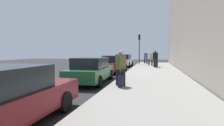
% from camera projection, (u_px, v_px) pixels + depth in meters
% --- Properties ---
extents(ground_plane, '(56.00, 56.00, 0.00)m').
position_uv_depth(ground_plane, '(115.00, 73.00, 16.16)').
color(ground_plane, black).
extents(sidewalk, '(28.00, 4.60, 0.15)m').
position_uv_depth(sidewalk, '(154.00, 73.00, 15.44)').
color(sidewalk, gray).
rests_on(sidewalk, ground).
extents(lane_stripe_centre, '(28.00, 0.14, 0.01)m').
position_uv_depth(lane_stripe_centre, '(81.00, 72.00, 16.86)').
color(lane_stripe_centre, gold).
rests_on(lane_stripe_centre, ground).
extents(parked_car_maroon, '(4.78, 1.90, 1.51)m').
position_uv_depth(parked_car_maroon, '(0.00, 99.00, 4.28)').
color(parked_car_maroon, black).
rests_on(parked_car_maroon, ground).
extents(parked_car_green, '(4.82, 2.00, 1.51)m').
position_uv_depth(parked_car_green, '(92.00, 70.00, 10.96)').
color(parked_car_green, black).
rests_on(parked_car_green, ground).
extents(parked_car_red, '(4.58, 1.98, 1.51)m').
position_uv_depth(parked_car_red, '(114.00, 64.00, 16.46)').
color(parked_car_red, black).
rests_on(parked_car_red, ground).
extents(parked_car_white, '(4.66, 1.97, 1.51)m').
position_uv_depth(parked_car_white, '(124.00, 60.00, 23.02)').
color(parked_car_white, black).
rests_on(parked_car_white, ground).
extents(pedestrian_blue_coat, '(0.54, 0.50, 1.69)m').
position_uv_depth(pedestrian_blue_coat, '(146.00, 57.00, 26.60)').
color(pedestrian_blue_coat, black).
rests_on(pedestrian_blue_coat, sidewalk).
extents(pedestrian_tan_coat, '(0.46, 0.53, 1.62)m').
position_uv_depth(pedestrian_tan_coat, '(151.00, 58.00, 22.89)').
color(pedestrian_tan_coat, black).
rests_on(pedestrian_tan_coat, sidewalk).
extents(pedestrian_brown_coat, '(0.52, 0.50, 1.64)m').
position_uv_depth(pedestrian_brown_coat, '(156.00, 59.00, 20.88)').
color(pedestrian_brown_coat, black).
rests_on(pedestrian_brown_coat, sidewalk).
extents(pedestrian_black_coat, '(0.59, 0.57, 1.85)m').
position_uv_depth(pedestrian_black_coat, '(155.00, 58.00, 19.98)').
color(pedestrian_black_coat, black).
rests_on(pedestrian_black_coat, sidewalk).
extents(pedestrian_olive_coat, '(0.56, 0.53, 1.75)m').
position_uv_depth(pedestrian_olive_coat, '(121.00, 67.00, 9.20)').
color(pedestrian_olive_coat, black).
rests_on(pedestrian_olive_coat, sidewalk).
extents(traffic_light_pole, '(0.35, 0.26, 3.99)m').
position_uv_depth(traffic_light_pole, '(139.00, 44.00, 24.73)').
color(traffic_light_pole, '#2D2D19').
rests_on(traffic_light_pole, sidewalk).
extents(rolling_suitcase, '(0.34, 0.22, 0.94)m').
position_uv_depth(rolling_suitcase, '(121.00, 81.00, 8.86)').
color(rolling_suitcase, '#191E38').
rests_on(rolling_suitcase, sidewalk).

